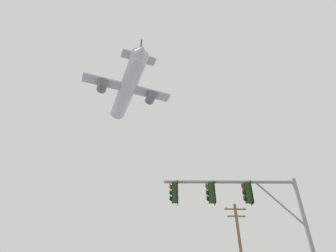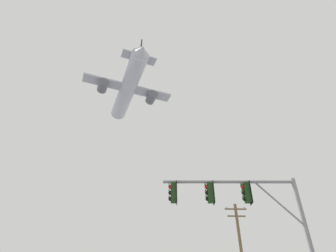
{
  "view_description": "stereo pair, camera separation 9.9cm",
  "coord_description": "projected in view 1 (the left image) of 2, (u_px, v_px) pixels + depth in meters",
  "views": [
    {
      "loc": [
        -0.77,
        -3.84,
        1.12
      ],
      "look_at": [
        0.19,
        18.15,
        15.68
      ],
      "focal_mm": 29.08,
      "sensor_mm": 36.0,
      "label": 1
    },
    {
      "loc": [
        -0.67,
        -3.85,
        1.12
      ],
      "look_at": [
        0.19,
        18.15,
        15.68
      ],
      "focal_mm": 29.08,
      "sensor_mm": 36.0,
      "label": 2
    }
  ],
  "objects": [
    {
      "name": "signal_pole_near",
      "position": [
        246.0,
        208.0,
        12.04
      ],
      "size": [
        6.19,
        0.58,
        6.09
      ],
      "color": "gray",
      "rests_on": "ground"
    },
    {
      "name": "airplane",
      "position": [
        127.0,
        88.0,
        48.91
      ],
      "size": [
        15.5,
        20.06,
        5.57
      ],
      "color": "#B7BCC6"
    }
  ]
}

